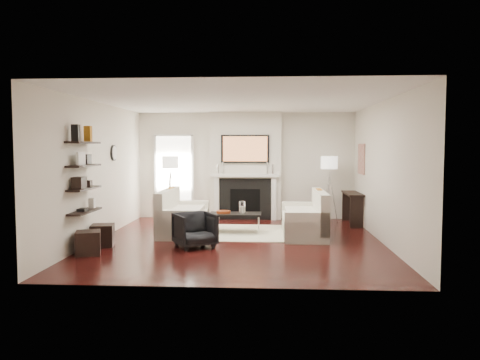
# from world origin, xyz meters

# --- Properties ---
(room_envelope) EXTENTS (6.00, 6.00, 6.00)m
(room_envelope) POSITION_xyz_m (0.00, 0.00, 1.35)
(room_envelope) COLOR black
(room_envelope) RESTS_ON ground
(chimney_breast) EXTENTS (1.80, 0.25, 2.70)m
(chimney_breast) POSITION_xyz_m (0.00, 2.88, 1.35)
(chimney_breast) COLOR silver
(chimney_breast) RESTS_ON floor
(fireplace_surround) EXTENTS (1.30, 0.02, 1.04)m
(fireplace_surround) POSITION_xyz_m (0.00, 2.74, 0.52)
(fireplace_surround) COLOR black
(fireplace_surround) RESTS_ON floor
(firebox) EXTENTS (0.75, 0.02, 0.65)m
(firebox) POSITION_xyz_m (0.00, 2.73, 0.45)
(firebox) COLOR black
(firebox) RESTS_ON floor
(mantel_pilaster_l) EXTENTS (0.12, 0.08, 1.10)m
(mantel_pilaster_l) POSITION_xyz_m (-0.72, 2.71, 0.55)
(mantel_pilaster_l) COLOR white
(mantel_pilaster_l) RESTS_ON floor
(mantel_pilaster_r) EXTENTS (0.12, 0.08, 1.10)m
(mantel_pilaster_r) POSITION_xyz_m (0.72, 2.71, 0.55)
(mantel_pilaster_r) COLOR white
(mantel_pilaster_r) RESTS_ON floor
(mantel_shelf) EXTENTS (1.70, 0.18, 0.07)m
(mantel_shelf) POSITION_xyz_m (0.00, 2.69, 1.12)
(mantel_shelf) COLOR white
(mantel_shelf) RESTS_ON chimney_breast
(tv_body) EXTENTS (1.20, 0.06, 0.70)m
(tv_body) POSITION_xyz_m (0.00, 2.71, 1.78)
(tv_body) COLOR black
(tv_body) RESTS_ON chimney_breast
(tv_screen) EXTENTS (1.10, 0.00, 0.62)m
(tv_screen) POSITION_xyz_m (0.00, 2.68, 1.78)
(tv_screen) COLOR #BF723F
(tv_screen) RESTS_ON tv_body
(candlestick_l_tall) EXTENTS (0.04, 0.04, 0.30)m
(candlestick_l_tall) POSITION_xyz_m (-0.55, 2.70, 1.30)
(candlestick_l_tall) COLOR silver
(candlestick_l_tall) RESTS_ON mantel_shelf
(candlestick_l_short) EXTENTS (0.04, 0.04, 0.24)m
(candlestick_l_short) POSITION_xyz_m (-0.68, 2.70, 1.27)
(candlestick_l_short) COLOR silver
(candlestick_l_short) RESTS_ON mantel_shelf
(candlestick_r_tall) EXTENTS (0.04, 0.04, 0.30)m
(candlestick_r_tall) POSITION_xyz_m (0.55, 2.70, 1.30)
(candlestick_r_tall) COLOR silver
(candlestick_r_tall) RESTS_ON mantel_shelf
(candlestick_r_short) EXTENTS (0.04, 0.04, 0.24)m
(candlestick_r_short) POSITION_xyz_m (0.68, 2.70, 1.27)
(candlestick_r_short) COLOR silver
(candlestick_r_short) RESTS_ON mantel_shelf
(hallway_panel) EXTENTS (0.90, 0.02, 2.10)m
(hallway_panel) POSITION_xyz_m (-1.85, 2.98, 1.05)
(hallway_panel) COLOR white
(hallway_panel) RESTS_ON floor
(door_trim_l) EXTENTS (0.06, 0.06, 2.16)m
(door_trim_l) POSITION_xyz_m (-2.33, 2.96, 1.05)
(door_trim_l) COLOR white
(door_trim_l) RESTS_ON floor
(door_trim_r) EXTENTS (0.06, 0.06, 2.16)m
(door_trim_r) POSITION_xyz_m (-1.37, 2.96, 1.05)
(door_trim_r) COLOR white
(door_trim_r) RESTS_ON floor
(door_trim_top) EXTENTS (1.02, 0.06, 0.06)m
(door_trim_top) POSITION_xyz_m (-1.85, 2.96, 2.13)
(door_trim_top) COLOR white
(door_trim_top) RESTS_ON wall_back
(rug) EXTENTS (2.60, 2.00, 0.01)m
(rug) POSITION_xyz_m (0.16, 0.91, 0.01)
(rug) COLOR beige
(rug) RESTS_ON floor
(loveseat_left_base) EXTENTS (0.85, 1.80, 0.42)m
(loveseat_left_base) POSITION_xyz_m (-1.21, 0.81, 0.21)
(loveseat_left_base) COLOR silver
(loveseat_left_base) RESTS_ON floor
(loveseat_left_back) EXTENTS (0.18, 1.80, 0.80)m
(loveseat_left_back) POSITION_xyz_m (-1.55, 0.81, 0.53)
(loveseat_left_back) COLOR silver
(loveseat_left_back) RESTS_ON floor
(loveseat_left_arm_n) EXTENTS (0.85, 0.18, 0.60)m
(loveseat_left_arm_n) POSITION_xyz_m (-1.21, -0.00, 0.30)
(loveseat_left_arm_n) COLOR silver
(loveseat_left_arm_n) RESTS_ON floor
(loveseat_left_arm_s) EXTENTS (0.85, 0.18, 0.60)m
(loveseat_left_arm_s) POSITION_xyz_m (-1.21, 1.62, 0.30)
(loveseat_left_arm_s) COLOR silver
(loveseat_left_arm_s) RESTS_ON floor
(loveseat_left_cushion) EXTENTS (0.63, 1.44, 0.10)m
(loveseat_left_cushion) POSITION_xyz_m (-1.16, 0.81, 0.47)
(loveseat_left_cushion) COLOR silver
(loveseat_left_cushion) RESTS_ON loveseat_left_base
(pillow_left_orange) EXTENTS (0.10, 0.42, 0.42)m
(pillow_left_orange) POSITION_xyz_m (-1.55, 1.11, 0.73)
(pillow_left_orange) COLOR #A26213
(pillow_left_orange) RESTS_ON loveseat_left_cushion
(pillow_left_charcoal) EXTENTS (0.10, 0.40, 0.40)m
(pillow_left_charcoal) POSITION_xyz_m (-1.55, 0.51, 0.72)
(pillow_left_charcoal) COLOR black
(pillow_left_charcoal) RESTS_ON loveseat_left_cushion
(loveseat_right_base) EXTENTS (0.85, 1.80, 0.42)m
(loveseat_right_base) POSITION_xyz_m (1.31, 0.68, 0.21)
(loveseat_right_base) COLOR silver
(loveseat_right_base) RESTS_ON floor
(loveseat_right_back) EXTENTS (0.18, 1.80, 0.80)m
(loveseat_right_back) POSITION_xyz_m (1.65, 0.68, 0.53)
(loveseat_right_back) COLOR silver
(loveseat_right_back) RESTS_ON floor
(loveseat_right_arm_n) EXTENTS (0.85, 0.18, 0.60)m
(loveseat_right_arm_n) POSITION_xyz_m (1.31, -0.13, 0.30)
(loveseat_right_arm_n) COLOR silver
(loveseat_right_arm_n) RESTS_ON floor
(loveseat_right_arm_s) EXTENTS (0.85, 0.18, 0.60)m
(loveseat_right_arm_s) POSITION_xyz_m (1.31, 1.49, 0.30)
(loveseat_right_arm_s) COLOR silver
(loveseat_right_arm_s) RESTS_ON floor
(loveseat_right_cushion) EXTENTS (0.63, 1.44, 0.10)m
(loveseat_right_cushion) POSITION_xyz_m (1.26, 0.68, 0.47)
(loveseat_right_cushion) COLOR silver
(loveseat_right_cushion) RESTS_ON loveseat_right_base
(pillow_right_orange) EXTENTS (0.10, 0.42, 0.42)m
(pillow_right_orange) POSITION_xyz_m (1.65, 0.98, 0.73)
(pillow_right_orange) COLOR #A26213
(pillow_right_orange) RESTS_ON loveseat_right_cushion
(pillow_right_charcoal) EXTENTS (0.10, 0.40, 0.40)m
(pillow_right_charcoal) POSITION_xyz_m (1.65, 0.38, 0.72)
(pillow_right_charcoal) COLOR black
(pillow_right_charcoal) RESTS_ON loveseat_right_cushion
(coffee_table) EXTENTS (1.10, 0.55, 0.04)m
(coffee_table) POSITION_xyz_m (-0.12, 0.91, 0.40)
(coffee_table) COLOR black
(coffee_table) RESTS_ON floor
(coffee_leg_nw) EXTENTS (0.02, 0.02, 0.38)m
(coffee_leg_nw) POSITION_xyz_m (-0.62, 0.69, 0.19)
(coffee_leg_nw) COLOR silver
(coffee_leg_nw) RESTS_ON floor
(coffee_leg_ne) EXTENTS (0.02, 0.02, 0.38)m
(coffee_leg_ne) POSITION_xyz_m (0.38, 0.69, 0.19)
(coffee_leg_ne) COLOR silver
(coffee_leg_ne) RESTS_ON floor
(coffee_leg_sw) EXTENTS (0.02, 0.02, 0.38)m
(coffee_leg_sw) POSITION_xyz_m (-0.62, 1.13, 0.19)
(coffee_leg_sw) COLOR silver
(coffee_leg_sw) RESTS_ON floor
(coffee_leg_se) EXTENTS (0.02, 0.02, 0.38)m
(coffee_leg_se) POSITION_xyz_m (0.38, 1.13, 0.19)
(coffee_leg_se) COLOR silver
(coffee_leg_se) RESTS_ON floor
(hurricane_glass) EXTENTS (0.14, 0.14, 0.24)m
(hurricane_glass) POSITION_xyz_m (0.03, 0.91, 0.56)
(hurricane_glass) COLOR white
(hurricane_glass) RESTS_ON coffee_table
(hurricane_candle) EXTENTS (0.10, 0.10, 0.15)m
(hurricane_candle) POSITION_xyz_m (0.03, 0.91, 0.50)
(hurricane_candle) COLOR white
(hurricane_candle) RESTS_ON coffee_table
(copper_bowl) EXTENTS (0.31, 0.31, 0.05)m
(copper_bowl) POSITION_xyz_m (-0.37, 0.91, 0.45)
(copper_bowl) COLOR #9D3E1A
(copper_bowl) RESTS_ON coffee_table
(armchair) EXTENTS (0.89, 0.88, 0.69)m
(armchair) POSITION_xyz_m (-0.75, -0.56, 0.35)
(armchair) COLOR black
(armchair) RESTS_ON floor
(lamp_left_post) EXTENTS (0.02, 0.02, 1.20)m
(lamp_left_post) POSITION_xyz_m (-1.85, 2.53, 0.60)
(lamp_left_post) COLOR silver
(lamp_left_post) RESTS_ON floor
(lamp_left_shade) EXTENTS (0.40, 0.40, 0.30)m
(lamp_left_shade) POSITION_xyz_m (-1.85, 2.53, 1.45)
(lamp_left_shade) COLOR white
(lamp_left_shade) RESTS_ON lamp_left_post
(lamp_left_leg_a) EXTENTS (0.25, 0.02, 1.23)m
(lamp_left_leg_a) POSITION_xyz_m (-1.74, 2.53, 0.60)
(lamp_left_leg_a) COLOR silver
(lamp_left_leg_a) RESTS_ON floor
(lamp_left_leg_b) EXTENTS (0.14, 0.22, 1.23)m
(lamp_left_leg_b) POSITION_xyz_m (-1.91, 2.62, 0.60)
(lamp_left_leg_b) COLOR silver
(lamp_left_leg_b) RESTS_ON floor
(lamp_left_leg_c) EXTENTS (0.14, 0.22, 1.23)m
(lamp_left_leg_c) POSITION_xyz_m (-1.91, 2.43, 0.60)
(lamp_left_leg_c) COLOR silver
(lamp_left_leg_c) RESTS_ON floor
(lamp_right_post) EXTENTS (0.02, 0.02, 1.20)m
(lamp_right_post) POSITION_xyz_m (2.05, 2.49, 0.60)
(lamp_right_post) COLOR silver
(lamp_right_post) RESTS_ON floor
(lamp_right_shade) EXTENTS (0.40, 0.40, 0.30)m
(lamp_right_shade) POSITION_xyz_m (2.05, 2.49, 1.45)
(lamp_right_shade) COLOR white
(lamp_right_shade) RESTS_ON lamp_right_post
(lamp_right_leg_a) EXTENTS (0.25, 0.02, 1.23)m
(lamp_right_leg_a) POSITION_xyz_m (2.16, 2.49, 0.60)
(lamp_right_leg_a) COLOR silver
(lamp_right_leg_a) RESTS_ON floor
(lamp_right_leg_b) EXTENTS (0.14, 0.22, 1.23)m
(lamp_right_leg_b) POSITION_xyz_m (2.00, 2.59, 0.60)
(lamp_right_leg_b) COLOR silver
(lamp_right_leg_b) RESTS_ON floor
(lamp_right_leg_c) EXTENTS (0.14, 0.22, 1.23)m
(lamp_right_leg_c) POSITION_xyz_m (1.99, 2.40, 0.60)
(lamp_right_leg_c) COLOR silver
(lamp_right_leg_c) RESTS_ON floor
(console_top) EXTENTS (0.35, 1.20, 0.04)m
(console_top) POSITION_xyz_m (2.57, 2.20, 0.73)
(console_top) COLOR black
(console_top) RESTS_ON floor
(console_leg_n) EXTENTS (0.30, 0.04, 0.71)m
(console_leg_n) POSITION_xyz_m (2.57, 1.65, 0.35)
(console_leg_n) COLOR black
(console_leg_n) RESTS_ON floor
(console_leg_s) EXTENTS (0.30, 0.04, 0.71)m
(console_leg_s) POSITION_xyz_m (2.57, 2.75, 0.35)
(console_leg_s) COLOR black
(console_leg_s) RESTS_ON floor
(wall_art) EXTENTS (0.03, 0.70, 0.70)m
(wall_art) POSITION_xyz_m (2.73, 2.05, 1.55)
(wall_art) COLOR #A96954
(wall_art) RESTS_ON wall_right
(shelf_bottom) EXTENTS (0.25, 1.00, 0.03)m
(shelf_bottom) POSITION_xyz_m (-2.62, -1.00, 0.70)
(shelf_bottom) COLOR black
(shelf_bottom) RESTS_ON wall_left
(shelf_lower) EXTENTS (0.25, 1.00, 0.04)m
(shelf_lower) POSITION_xyz_m (-2.62, -1.00, 1.10)
(shelf_lower) COLOR black
(shelf_lower) RESTS_ON wall_left
(shelf_upper) EXTENTS (0.25, 1.00, 0.04)m
(shelf_upper) POSITION_xyz_m (-2.62, -1.00, 1.50)
(shelf_upper) COLOR black
(shelf_upper) RESTS_ON wall_left
(shelf_top) EXTENTS (0.25, 1.00, 0.04)m
(shelf_top) POSITION_xyz_m (-2.62, -1.00, 1.90)
(shelf_top) COLOR black
(shelf_top) RESTS_ON wall_left
(decor_magfile_a) EXTENTS (0.12, 0.10, 0.28)m
(decor_magfile_a) POSITION_xyz_m (-2.62, -1.31, 2.06)
(decor_magfile_a) COLOR black
(decor_magfile_a) RESTS_ON shelf_top
(decor_magfile_b) EXTENTS (0.12, 0.10, 0.28)m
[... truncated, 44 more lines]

